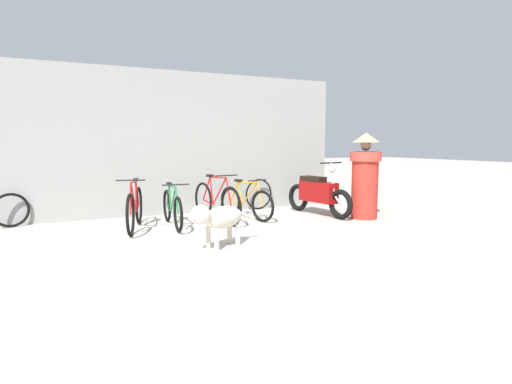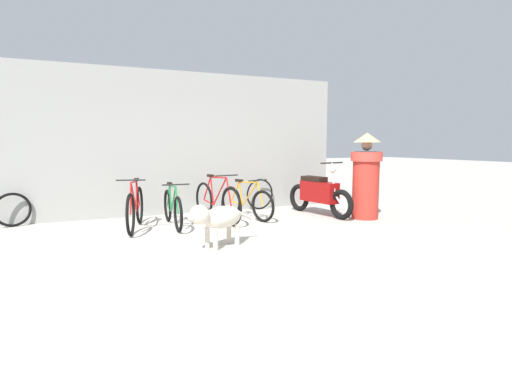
% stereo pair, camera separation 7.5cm
% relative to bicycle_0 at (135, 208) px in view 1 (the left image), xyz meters
% --- Properties ---
extents(ground_plane, '(60.00, 60.00, 0.00)m').
position_rel_bicycle_0_xyz_m(ground_plane, '(1.07, -2.03, -0.36)').
color(ground_plane, '#ADA89E').
extents(shop_wall_back, '(7.19, 0.20, 2.93)m').
position_rel_bicycle_0_xyz_m(shop_wall_back, '(1.07, 1.32, 1.10)').
color(shop_wall_back, gray).
rests_on(shop_wall_back, ground).
extents(bicycle_0, '(0.57, 1.65, 0.89)m').
position_rel_bicycle_0_xyz_m(bicycle_0, '(0.00, 0.00, 0.00)').
color(bicycle_0, black).
rests_on(bicycle_0, ground).
extents(bicycle_1, '(0.46, 1.63, 0.79)m').
position_rel_bicycle_0_xyz_m(bicycle_1, '(0.63, -0.03, -0.04)').
color(bicycle_1, black).
rests_on(bicycle_1, ground).
extents(bicycle_2, '(0.47, 1.77, 0.91)m').
position_rel_bicycle_0_xyz_m(bicycle_2, '(1.50, 0.13, 0.01)').
color(bicycle_2, black).
rests_on(bicycle_2, ground).
extents(bicycle_3, '(0.60, 1.49, 0.79)m').
position_rel_bicycle_0_xyz_m(bicycle_3, '(2.11, 0.14, -0.04)').
color(bicycle_3, black).
rests_on(bicycle_3, ground).
extents(motorcycle, '(0.58, 1.84, 1.10)m').
position_rel_bicycle_0_xyz_m(motorcycle, '(3.64, -0.08, 0.08)').
color(motorcycle, black).
rests_on(motorcycle, ground).
extents(stray_dog, '(1.13, 0.61, 0.65)m').
position_rel_bicycle_0_xyz_m(stray_dog, '(0.90, -1.76, 0.06)').
color(stray_dog, beige).
rests_on(stray_dog, ground).
extents(person_in_robes, '(0.69, 0.69, 1.67)m').
position_rel_bicycle_0_xyz_m(person_in_robes, '(4.26, -0.77, 0.49)').
color(person_in_robes, '#B72D23').
rests_on(person_in_robes, ground).
extents(spare_tire_left, '(0.60, 0.23, 0.61)m').
position_rel_bicycle_0_xyz_m(spare_tire_left, '(-1.96, 1.08, -0.06)').
color(spare_tire_left, black).
rests_on(spare_tire_left, ground).
extents(spare_tire_right, '(0.68, 0.13, 0.69)m').
position_rel_bicycle_0_xyz_m(spare_tire_right, '(2.82, 1.06, -0.02)').
color(spare_tire_right, black).
rests_on(spare_tire_right, ground).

